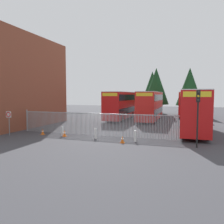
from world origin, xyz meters
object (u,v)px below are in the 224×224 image
double_decker_bus_behind_fence_left (121,104)px  bollard_center_front (95,133)px  double_decker_bus_behind_fence_right (151,105)px  speed_limit_sign_post (9,117)px  traffic_cone_by_gate (64,133)px  double_decker_bus_near_gate (194,110)px  bollard_near_right (135,136)px  double_decker_bus_far_back (187,103)px  traffic_light_kerbside (198,108)px  traffic_cone_near_kerb (122,139)px  traffic_cone_mid_forecourt (43,132)px  bollard_near_left (62,131)px

double_decker_bus_behind_fence_left → bollard_center_front: double_decker_bus_behind_fence_left is taller
double_decker_bus_behind_fence_right → speed_limit_sign_post: 20.02m
double_decker_bus_behind_fence_right → traffic_cone_by_gate: (-5.77, -15.39, -2.13)m
double_decker_bus_near_gate → double_decker_bus_behind_fence_left: bearing=138.3°
bollard_near_right → traffic_cone_by_gate: size_ratio=1.61×
double_decker_bus_far_back → double_decker_bus_behind_fence_left: bearing=-140.9°
double_decker_bus_near_gate → double_decker_bus_behind_fence_right: bearing=122.2°
double_decker_bus_near_gate → speed_limit_sign_post: 18.58m
bollard_center_front → speed_limit_sign_post: size_ratio=0.40×
double_decker_bus_far_back → bollard_center_front: bearing=-108.3°
double_decker_bus_far_back → speed_limit_sign_post: double_decker_bus_far_back is taller
double_decker_bus_near_gate → traffic_cone_by_gate: size_ratio=18.32×
double_decker_bus_behind_fence_right → traffic_light_kerbside: double_decker_bus_behind_fence_right is taller
double_decker_bus_near_gate → traffic_cone_by_gate: bearing=-152.8°
double_decker_bus_near_gate → double_decker_bus_behind_fence_right: size_ratio=1.00×
traffic_cone_near_kerb → traffic_light_kerbside: bearing=2.2°
double_decker_bus_behind_fence_left → traffic_cone_by_gate: 15.63m
speed_limit_sign_post → traffic_light_kerbside: size_ratio=0.56×
double_decker_bus_near_gate → traffic_cone_near_kerb: bearing=-129.2°
bollard_center_front → traffic_cone_mid_forecourt: size_ratio=1.61×
double_decker_bus_behind_fence_right → bollard_center_front: size_ratio=11.38×
double_decker_bus_behind_fence_left → double_decker_bus_behind_fence_right: size_ratio=1.00×
double_decker_bus_near_gate → traffic_cone_by_gate: (-11.69, -6.00, -2.13)m
double_decker_bus_near_gate → traffic_cone_mid_forecourt: (-14.27, -5.81, -2.13)m
traffic_cone_by_gate → traffic_cone_near_kerb: size_ratio=1.00×
bollard_near_left → traffic_cone_by_gate: (0.26, -0.06, -0.19)m
double_decker_bus_behind_fence_right → bollard_near_left: bearing=-111.5°
double_decker_bus_behind_fence_left → double_decker_bus_behind_fence_right: bearing=-0.7°
double_decker_bus_near_gate → bollard_near_left: double_decker_bus_near_gate is taller
bollard_near_left → double_decker_bus_far_back: bearing=64.3°
double_decker_bus_behind_fence_right → traffic_cone_mid_forecourt: (-8.35, -15.20, -2.13)m
bollard_near_right → speed_limit_sign_post: speed_limit_sign_post is taller
double_decker_bus_far_back → bollard_near_left: 26.09m
double_decker_bus_behind_fence_left → bollard_near_right: bearing=-69.6°
double_decker_bus_near_gate → traffic_cone_near_kerb: (-5.70, -6.99, -2.13)m
double_decker_bus_behind_fence_right → traffic_cone_near_kerb: (0.22, -16.37, -2.13)m
traffic_cone_mid_forecourt → traffic_cone_near_kerb: (8.57, -1.17, 0.00)m
speed_limit_sign_post → double_decker_bus_behind_fence_right: bearing=56.0°
bollard_near_left → traffic_cone_mid_forecourt: 2.32m
double_decker_bus_behind_fence_left → traffic_cone_by_gate: size_ratio=18.32×
double_decker_bus_far_back → speed_limit_sign_post: 29.68m
double_decker_bus_behind_fence_left → bollard_center_front: bearing=-82.2°
double_decker_bus_behind_fence_left → traffic_cone_near_kerb: size_ratio=18.32×
traffic_light_kerbside → double_decker_bus_far_back: bearing=91.7°
double_decker_bus_far_back → double_decker_bus_near_gate: bearing=-87.8°
bollard_center_front → traffic_cone_mid_forecourt: (-5.78, 0.24, -0.19)m
traffic_cone_near_kerb → speed_limit_sign_post: (-11.42, -0.21, 1.49)m
bollard_near_right → traffic_cone_mid_forecourt: (-9.46, 0.36, -0.19)m
bollard_near_left → bollard_center_front: same height
bollard_center_front → traffic_light_kerbside: traffic_light_kerbside is taller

